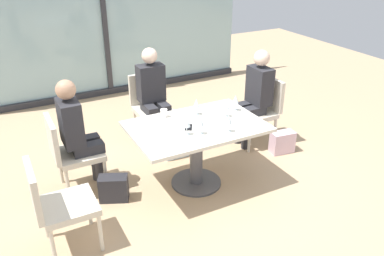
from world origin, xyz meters
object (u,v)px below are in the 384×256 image
wine_glass_0 (201,122)px  handbag_2 (176,146)px  wine_glass_1 (187,123)px  wine_glass_3 (229,120)px  chair_side_end (56,202)px  handbag_1 (282,142)px  chair_near_window (150,103)px  person_near_window (153,92)px  person_far_left (78,130)px  wine_glass_2 (236,100)px  wine_glass_4 (196,104)px  dining_table_main (196,139)px  chair_far_right (261,107)px  cell_phone_on_table (189,127)px  handbag_0 (114,188)px  person_far_right (255,94)px  wine_glass_5 (226,106)px  chair_far_left (70,150)px  coffee_cup (164,113)px

wine_glass_0 → handbag_2: (0.12, 0.85, -0.72)m
wine_glass_1 → wine_glass_3: (0.40, -0.13, 0.00)m
chair_side_end → wine_glass_0: wine_glass_0 is taller
handbag_1 → handbag_2: same height
handbag_2 → chair_near_window: bearing=97.3°
person_near_window → wine_glass_0: size_ratio=6.81×
person_far_left → wine_glass_2: 1.74m
chair_near_window → wine_glass_3: bearing=-82.4°
person_far_left → wine_glass_4: (1.25, -0.28, 0.16)m
dining_table_main → chair_far_right: 1.34m
chair_side_end → wine_glass_0: size_ratio=4.70×
cell_phone_on_table → handbag_0: bearing=-160.5°
person_far_right → wine_glass_4: 1.05m
wine_glass_3 → wine_glass_5: size_ratio=1.00×
wine_glass_4 → handbag_2: 0.84m
chair_far_right → chair_side_end: same height
chair_far_left → handbag_0: size_ratio=2.90×
chair_far_left → wine_glass_5: wine_glass_5 is taller
wine_glass_4 → handbag_0: wine_glass_4 is taller
chair_far_left → wine_glass_0: (1.17, -0.71, 0.37)m
dining_table_main → wine_glass_1: (-0.19, -0.15, 0.30)m
wine_glass_0 → chair_far_left: bearing=148.6°
person_far_right → wine_glass_3: (-0.91, -0.80, 0.16)m
chair_side_end → person_far_right: size_ratio=0.69×
wine_glass_0 → cell_phone_on_table: size_ratio=1.28×
chair_side_end → wine_glass_1: 1.41m
person_near_window → handbag_0: (-0.91, -1.06, -0.56)m
chair_far_left → handbag_1: bearing=-8.8°
wine_glass_0 → wine_glass_3: 0.29m
person_far_left → wine_glass_2: (1.69, -0.38, 0.16)m
wine_glass_5 → wine_glass_0: bearing=-152.0°
chair_far_left → wine_glass_3: bearing=-29.0°
person_near_window → wine_glass_5: bearing=-71.5°
chair_far_right → wine_glass_3: bearing=-142.0°
chair_far_right → wine_glass_1: 1.61m
dining_table_main → person_far_left: 1.24m
handbag_2 → handbag_0: bearing=-149.7°
person_far_right → dining_table_main: bearing=-155.5°
chair_far_right → wine_glass_5: 1.04m
chair_far_left → wine_glass_5: bearing=-16.4°
cell_phone_on_table → chair_side_end: bearing=-137.3°
wine_glass_3 → handbag_2: bearing=99.3°
wine_glass_4 → wine_glass_1: bearing=-129.1°
chair_near_window → coffee_cup: (-0.22, -0.95, 0.28)m
chair_far_right → person_near_window: (-1.23, 0.67, 0.20)m
wine_glass_4 → coffee_cup: (-0.34, 0.11, -0.09)m
dining_table_main → wine_glass_2: (0.57, 0.13, 0.30)m
chair_side_end → cell_phone_on_table: bearing=12.8°
wine_glass_5 → handbag_0: bearing=175.8°
handbag_2 → chair_far_left: bearing=-171.9°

